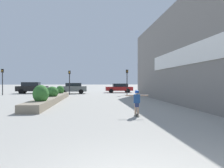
# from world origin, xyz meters

# --- Properties ---
(building_wall_right) EXTENTS (0.67, 33.19, 7.55)m
(building_wall_right) POSITION_xyz_m (5.66, 8.77, 3.77)
(building_wall_right) COLOR gray
(building_wall_right) RESTS_ON ground_plane
(planter_box) EXTENTS (1.21, 14.26, 1.47)m
(planter_box) POSITION_xyz_m (-4.02, 15.06, 0.41)
(planter_box) COLOR gray
(planter_box) RESTS_ON ground_plane
(skateboard) EXTENTS (0.25, 0.74, 0.10)m
(skateboard) POSITION_xyz_m (1.42, 7.12, 0.07)
(skateboard) COLOR black
(skateboard) RESTS_ON ground_plane
(skateboarder) EXTENTS (1.10, 0.20, 1.17)m
(skateboarder) POSITION_xyz_m (1.42, 7.12, 0.81)
(skateboarder) COLOR tan
(skateboarder) RESTS_ON skateboard
(car_leftmost) EXTENTS (4.39, 1.95, 1.37)m
(car_leftmost) POSITION_xyz_m (11.18, 32.43, 0.74)
(car_leftmost) COLOR black
(car_leftmost) RESTS_ON ground_plane
(car_center_left) EXTENTS (4.01, 1.86, 1.53)m
(car_center_left) POSITION_xyz_m (-3.46, 28.49, 0.81)
(car_center_left) COLOR slate
(car_center_left) RESTS_ON ground_plane
(car_center_right) EXTENTS (4.34, 1.84, 1.65)m
(car_center_right) POSITION_xyz_m (-9.47, 29.52, 0.86)
(car_center_right) COLOR black
(car_center_right) RESTS_ON ground_plane
(car_rightmost) EXTENTS (4.21, 1.87, 1.43)m
(car_rightmost) POSITION_xyz_m (3.59, 30.88, 0.75)
(car_rightmost) COLOR maroon
(car_rightmost) RESTS_ON ground_plane
(traffic_light_left) EXTENTS (0.28, 0.30, 3.14)m
(traffic_light_left) POSITION_xyz_m (-3.62, 25.26, 2.17)
(traffic_light_left) COLOR black
(traffic_light_left) RESTS_ON ground_plane
(traffic_light_right) EXTENTS (0.28, 0.30, 3.29)m
(traffic_light_right) POSITION_xyz_m (3.85, 24.93, 2.26)
(traffic_light_right) COLOR black
(traffic_light_right) RESTS_ON ground_plane
(traffic_light_far_left) EXTENTS (0.28, 0.30, 3.32)m
(traffic_light_far_left) POSITION_xyz_m (-12.03, 25.49, 2.27)
(traffic_light_far_left) COLOR black
(traffic_light_far_left) RESTS_ON ground_plane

